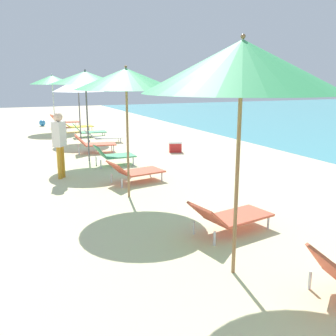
# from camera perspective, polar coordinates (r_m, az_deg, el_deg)

# --- Properties ---
(umbrella_third) EXTENTS (2.40, 2.40, 3.05)m
(umbrella_third) POSITION_cam_1_polar(r_m,az_deg,el_deg) (4.70, 11.10, 14.78)
(umbrella_third) COLOR olive
(umbrella_third) RESTS_ON ground
(lounger_third_shoreside) EXTENTS (1.53, 0.86, 0.59)m
(lounger_third_shoreside) POSITION_cam_1_polar(r_m,az_deg,el_deg) (6.47, 9.37, -7.15)
(lounger_third_shoreside) COLOR #D8593F
(lounger_third_shoreside) RESTS_ON ground
(umbrella_fourth) EXTENTS (2.17, 2.17, 2.82)m
(umbrella_fourth) POSITION_cam_1_polar(r_m,az_deg,el_deg) (8.01, -6.35, 13.20)
(umbrella_fourth) COLOR olive
(umbrella_fourth) RESTS_ON ground
(lounger_fourth_shoreside) EXTENTS (1.46, 0.90, 0.58)m
(lounger_fourth_shoreside) POSITION_cam_1_polar(r_m,az_deg,el_deg) (9.50, -4.99, -0.43)
(lounger_fourth_shoreside) COLOR #D8593F
(lounger_fourth_shoreside) RESTS_ON ground
(umbrella_fifth) EXTENTS (2.18, 2.18, 2.84)m
(umbrella_fifth) POSITION_cam_1_polar(r_m,az_deg,el_deg) (12.08, -12.39, 13.17)
(umbrella_fifth) COLOR #4C4C51
(umbrella_fifth) RESTS_ON ground
(lounger_fifth_shoreside) EXTENTS (1.48, 0.87, 0.66)m
(lounger_fifth_shoreside) POSITION_cam_1_polar(r_m,az_deg,el_deg) (13.61, -11.08, 3.72)
(lounger_fifth_shoreside) COLOR #D8593F
(lounger_fifth_shoreside) RESTS_ON ground
(lounger_fifth_inland) EXTENTS (1.18, 0.69, 0.62)m
(lounger_fifth_inland) POSITION_cam_1_polar(r_m,az_deg,el_deg) (11.49, -8.27, 1.99)
(lounger_fifth_inland) COLOR #4CA572
(lounger_fifth_inland) RESTS_ON ground
(umbrella_sixth) EXTENTS (2.12, 2.12, 2.64)m
(umbrella_sixth) POSITION_cam_1_polar(r_m,az_deg,el_deg) (16.32, -13.44, 12.08)
(umbrella_sixth) COLOR #4C4C51
(umbrella_sixth) RESTS_ON ground
(lounger_sixth_shoreside) EXTENTS (1.50, 0.75, 0.62)m
(lounger_sixth_shoreside) POSITION_cam_1_polar(r_m,az_deg,el_deg) (17.55, -11.93, 5.51)
(lounger_sixth_shoreside) COLOR #4CA572
(lounger_sixth_shoreside) RESTS_ON ground
(lounger_sixth_inland) EXTENTS (1.55, 0.66, 0.54)m
(lounger_sixth_inland) POSITION_cam_1_polar(r_m,az_deg,el_deg) (15.69, -9.81, 4.68)
(lounger_sixth_inland) COLOR white
(lounger_sixth_inland) RESTS_ON ground
(umbrella_farthest) EXTENTS (2.19, 2.19, 2.81)m
(umbrella_farthest) POSITION_cam_1_polar(r_m,az_deg,el_deg) (20.09, -17.14, 12.62)
(umbrella_farthest) COLOR silver
(umbrella_farthest) RESTS_ON ground
(lounger_farthest_shoreside) EXTENTS (1.57, 0.86, 0.72)m
(lounger_farthest_shoreside) POSITION_cam_1_polar(r_m,az_deg,el_deg) (21.36, -15.40, 6.85)
(lounger_farthest_shoreside) COLOR #D8593F
(lounger_farthest_shoreside) RESTS_ON ground
(lounger_farthest_inland) EXTENTS (1.59, 0.74, 0.56)m
(lounger_farthest_inland) POSITION_cam_1_polar(r_m,az_deg,el_deg) (19.33, -13.67, 6.21)
(lounger_farthest_inland) COLOR yellow
(lounger_farthest_inland) RESTS_ON ground
(person_walking_near) EXTENTS (0.39, 0.42, 1.72)m
(person_walking_near) POSITION_cam_1_polar(r_m,az_deg,el_deg) (10.13, -16.10, 4.30)
(person_walking_near) COLOR orange
(person_walking_near) RESTS_ON ground
(beach_ball) EXTENTS (0.35, 0.35, 0.35)m
(beach_ball) POSITION_cam_1_polar(r_m,az_deg,el_deg) (22.36, -18.48, 6.48)
(beach_ball) COLOR #338CD8
(beach_ball) RESTS_ON ground
(cooler_box) EXTENTS (0.52, 0.45, 0.38)m
(cooler_box) POSITION_cam_1_polar(r_m,az_deg,el_deg) (13.50, 1.10, 3.23)
(cooler_box) COLOR red
(cooler_box) RESTS_ON ground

